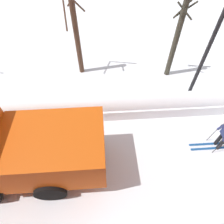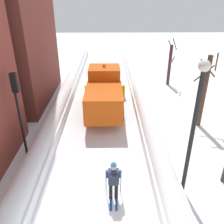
{
  "view_description": "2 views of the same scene",
  "coord_description": "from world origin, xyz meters",
  "px_view_note": "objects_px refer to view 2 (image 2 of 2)",
  "views": [
    {
      "loc": [
        -3.05,
        6.89,
        7.2
      ],
      "look_at": [
        1.42,
        6.59,
        1.78
      ],
      "focal_mm": 30.27,
      "sensor_mm": 36.0,
      "label": 1
    },
    {
      "loc": [
        0.54,
        -4.8,
        7.39
      ],
      "look_at": [
        0.7,
        6.97,
        1.52
      ],
      "focal_mm": 37.39,
      "sensor_mm": 36.0,
      "label": 2
    }
  ],
  "objects_px": {
    "bare_tree_far": "(170,64)",
    "traffic_light_pole": "(17,100)",
    "plow_truck": "(104,93)",
    "skier": "(114,179)",
    "street_lamp": "(195,118)",
    "bare_tree_mid": "(204,91)"
  },
  "relations": [
    {
      "from": "street_lamp",
      "to": "bare_tree_mid",
      "type": "distance_m",
      "value": 6.29
    },
    {
      "from": "traffic_light_pole",
      "to": "bare_tree_mid",
      "type": "distance_m",
      "value": 10.39
    },
    {
      "from": "plow_truck",
      "to": "skier",
      "type": "xyz_separation_m",
      "value": [
        0.48,
        -7.82,
        -0.48
      ]
    },
    {
      "from": "plow_truck",
      "to": "traffic_light_pole",
      "type": "distance_m",
      "value": 6.31
    },
    {
      "from": "plow_truck",
      "to": "bare_tree_far",
      "type": "xyz_separation_m",
      "value": [
        5.8,
        5.77,
        0.42
      ]
    },
    {
      "from": "traffic_light_pole",
      "to": "bare_tree_mid",
      "type": "relative_size",
      "value": 0.91
    },
    {
      "from": "traffic_light_pole",
      "to": "street_lamp",
      "type": "bearing_deg",
      "value": -20.94
    },
    {
      "from": "plow_truck",
      "to": "bare_tree_far",
      "type": "bearing_deg",
      "value": 44.84
    },
    {
      "from": "street_lamp",
      "to": "bare_tree_far",
      "type": "distance_m",
      "value": 13.54
    },
    {
      "from": "traffic_light_pole",
      "to": "skier",
      "type": "bearing_deg",
      "value": -35.43
    },
    {
      "from": "plow_truck",
      "to": "skier",
      "type": "height_order",
      "value": "plow_truck"
    },
    {
      "from": "traffic_light_pole",
      "to": "street_lamp",
      "type": "distance_m",
      "value": 7.91
    },
    {
      "from": "traffic_light_pole",
      "to": "bare_tree_far",
      "type": "xyz_separation_m",
      "value": [
        9.79,
        10.41,
        -1.13
      ]
    },
    {
      "from": "traffic_light_pole",
      "to": "street_lamp",
      "type": "height_order",
      "value": "street_lamp"
    },
    {
      "from": "bare_tree_far",
      "to": "skier",
      "type": "bearing_deg",
      "value": -111.38
    },
    {
      "from": "traffic_light_pole",
      "to": "plow_truck",
      "type": "bearing_deg",
      "value": 49.34
    },
    {
      "from": "skier",
      "to": "bare_tree_mid",
      "type": "xyz_separation_m",
      "value": [
        5.52,
        5.95,
        1.33
      ]
    },
    {
      "from": "plow_truck",
      "to": "street_lamp",
      "type": "xyz_separation_m",
      "value": [
        3.39,
        -7.46,
        2.03
      ]
    },
    {
      "from": "skier",
      "to": "street_lamp",
      "type": "height_order",
      "value": "street_lamp"
    },
    {
      "from": "bare_tree_far",
      "to": "traffic_light_pole",
      "type": "bearing_deg",
      "value": -133.24
    },
    {
      "from": "bare_tree_far",
      "to": "bare_tree_mid",
      "type": "bearing_deg",
      "value": -88.46
    },
    {
      "from": "skier",
      "to": "traffic_light_pole",
      "type": "xyz_separation_m",
      "value": [
        -4.47,
        3.18,
        2.03
      ]
    }
  ]
}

